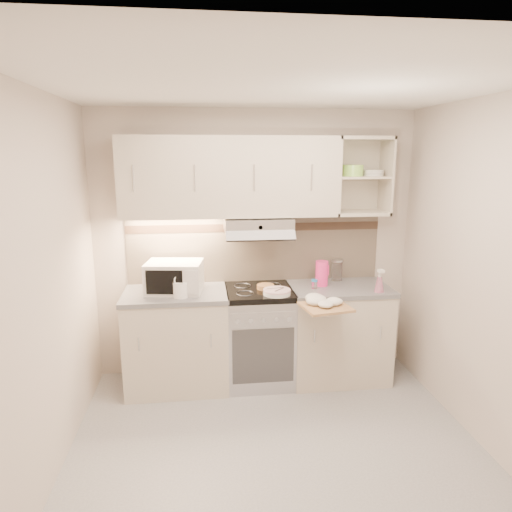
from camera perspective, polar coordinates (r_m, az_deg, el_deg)
The scene contains 17 objects.
ground at distance 3.56m, azimuth 2.81°, elevation -23.45°, with size 3.00×3.00×0.00m, color #9C9C9E.
room_shell at distance 3.27m, azimuth 2.08°, elevation 4.37°, with size 3.04×2.84×2.52m.
base_cabinet_left at distance 4.28m, azimuth -9.80°, elevation -10.47°, with size 0.90×0.60×0.86m, color beige.
worktop_left at distance 4.13m, azimuth -10.04°, elevation -4.71°, with size 0.92×0.62×0.04m, color slate.
base_cabinet_right at distance 4.45m, azimuth 10.13°, elevation -9.55°, with size 0.90×0.60×0.86m, color beige.
worktop_right at distance 4.30m, azimuth 10.37°, elevation -3.99°, with size 0.92×0.62×0.04m, color slate.
electric_range at distance 4.29m, azimuth 0.38°, elevation -9.89°, with size 0.60×0.60×0.90m.
microwave at distance 4.09m, azimuth -10.16°, elevation -2.59°, with size 0.52×0.42×0.27m.
watering_can at distance 3.94m, azimuth -9.30°, elevation -4.06°, with size 0.24×0.12×0.21m.
plate_stack at distance 3.99m, azimuth 2.62°, elevation -4.51°, with size 0.24×0.24×0.05m.
bread_loaf at distance 4.14m, azimuth 1.19°, elevation -3.86°, with size 0.16×0.16×0.04m, color #A56739.
pink_pitcher at distance 4.27m, azimuth 8.22°, elevation -2.16°, with size 0.12×0.12×0.23m.
glass_jar at distance 4.46m, azimuth 10.07°, elevation -1.72°, with size 0.11×0.11×0.21m.
spice_jar at distance 4.18m, azimuth 7.32°, elevation -3.48°, with size 0.06×0.06×0.08m.
spray_bottle at distance 4.18m, azimuth 15.16°, elevation -3.21°, with size 0.08×0.08×0.22m.
cutting_board at distance 3.80m, azimuth 8.71°, elevation -6.32°, with size 0.37×0.34×0.02m, color #A36C4A.
dish_towel at distance 3.82m, azimuth 8.62°, elevation -5.47°, with size 0.29×0.25×0.08m, color white, non-canonical shape.
Camera 1 is at (-0.50, -2.83, 2.10)m, focal length 32.00 mm.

